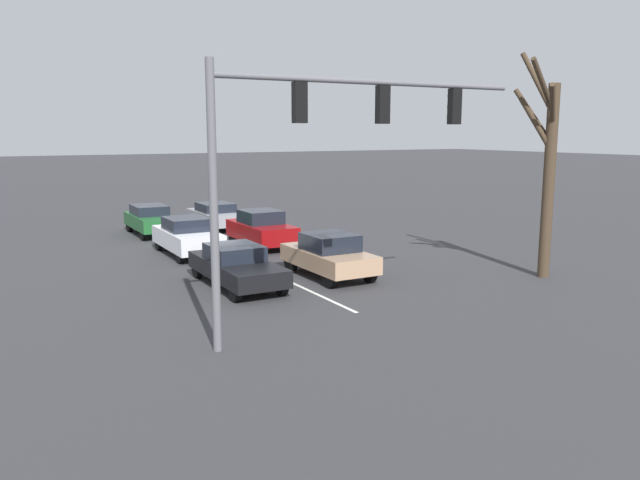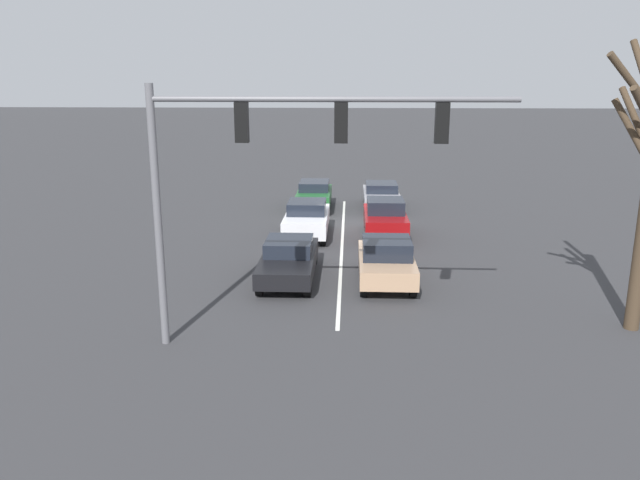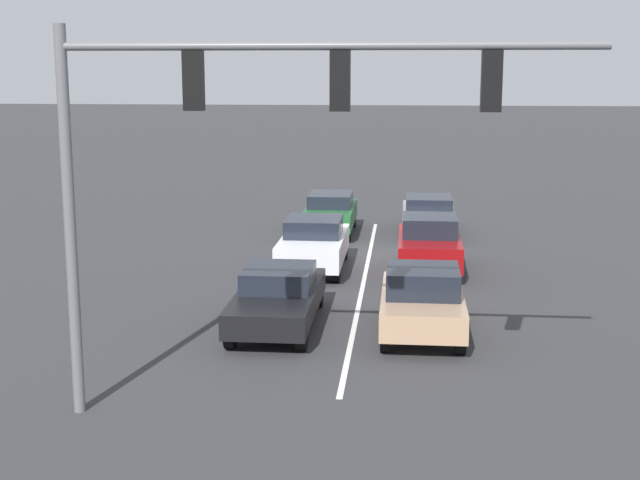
{
  "view_description": "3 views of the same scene",
  "coord_description": "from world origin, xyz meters",
  "px_view_note": "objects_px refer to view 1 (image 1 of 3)",
  "views": [
    {
      "loc": [
        9.17,
        26.8,
        5.02
      ],
      "look_at": [
        -1.38,
        7.96,
        1.27
      ],
      "focal_mm": 35.0,
      "sensor_mm": 36.0,
      "label": 1
    },
    {
      "loc": [
        -0.29,
        28.47,
        6.72
      ],
      "look_at": [
        0.62,
        9.68,
        1.83
      ],
      "focal_mm": 35.0,
      "sensor_mm": 36.0,
      "label": 2
    },
    {
      "loc": [
        -1.13,
        27.8,
        5.89
      ],
      "look_at": [
        0.81,
        7.85,
        2.03
      ],
      "focal_mm": 50.0,
      "sensor_mm": 36.0,
      "label": 3
    }
  ],
  "objects_px": {
    "car_darkgreen_midlane_third": "(151,219)",
    "car_tan_leftlane_front": "(329,255)",
    "car_black_midlane_front": "(236,265)",
    "car_white_midlane_second": "(187,236)",
    "traffic_signal_gantry": "(322,136)",
    "car_maroon_leftlane_second": "(261,229)",
    "bare_tree_near": "(547,163)",
    "car_gray_leftlane_third": "(216,215)"
  },
  "relations": [
    {
      "from": "car_tan_leftlane_front",
      "to": "car_gray_leftlane_third",
      "type": "height_order",
      "value": "car_tan_leftlane_front"
    },
    {
      "from": "car_black_midlane_front",
      "to": "car_maroon_leftlane_second",
      "type": "relative_size",
      "value": 1.16
    },
    {
      "from": "car_maroon_leftlane_second",
      "to": "car_darkgreen_midlane_third",
      "type": "distance_m",
      "value": 6.68
    },
    {
      "from": "car_black_midlane_front",
      "to": "car_gray_leftlane_third",
      "type": "relative_size",
      "value": 1.05
    },
    {
      "from": "car_white_midlane_second",
      "to": "car_black_midlane_front",
      "type": "bearing_deg",
      "value": 87.93
    },
    {
      "from": "car_white_midlane_second",
      "to": "car_darkgreen_midlane_third",
      "type": "xyz_separation_m",
      "value": [
        0.02,
        -5.91,
        -0.01
      ]
    },
    {
      "from": "car_tan_leftlane_front",
      "to": "car_maroon_leftlane_second",
      "type": "bearing_deg",
      "value": -92.68
    },
    {
      "from": "bare_tree_near",
      "to": "car_maroon_leftlane_second",
      "type": "bearing_deg",
      "value": -58.63
    },
    {
      "from": "car_white_midlane_second",
      "to": "bare_tree_near",
      "type": "xyz_separation_m",
      "value": [
        -9.58,
        9.94,
        3.2
      ]
    },
    {
      "from": "car_gray_leftlane_third",
      "to": "traffic_signal_gantry",
      "type": "relative_size",
      "value": 0.51
    },
    {
      "from": "car_gray_leftlane_third",
      "to": "car_darkgreen_midlane_third",
      "type": "bearing_deg",
      "value": 6.26
    },
    {
      "from": "car_black_midlane_front",
      "to": "car_white_midlane_second",
      "type": "xyz_separation_m",
      "value": [
        -0.22,
        -5.96,
        0.09
      ]
    },
    {
      "from": "car_maroon_leftlane_second",
      "to": "car_gray_leftlane_third",
      "type": "height_order",
      "value": "car_maroon_leftlane_second"
    },
    {
      "from": "car_darkgreen_midlane_third",
      "to": "car_gray_leftlane_third",
      "type": "xyz_separation_m",
      "value": [
        -3.55,
        -0.39,
        -0.07
      ]
    },
    {
      "from": "car_tan_leftlane_front",
      "to": "traffic_signal_gantry",
      "type": "height_order",
      "value": "traffic_signal_gantry"
    },
    {
      "from": "car_darkgreen_midlane_third",
      "to": "car_gray_leftlane_third",
      "type": "height_order",
      "value": "car_darkgreen_midlane_third"
    },
    {
      "from": "car_tan_leftlane_front",
      "to": "traffic_signal_gantry",
      "type": "bearing_deg",
      "value": 58.36
    },
    {
      "from": "car_black_midlane_front",
      "to": "bare_tree_near",
      "type": "distance_m",
      "value": 11.07
    },
    {
      "from": "car_maroon_leftlane_second",
      "to": "traffic_signal_gantry",
      "type": "height_order",
      "value": "traffic_signal_gantry"
    },
    {
      "from": "car_gray_leftlane_third",
      "to": "traffic_signal_gantry",
      "type": "xyz_separation_m",
      "value": [
        3.65,
        17.84,
        4.23
      ]
    },
    {
      "from": "bare_tree_near",
      "to": "car_black_midlane_front",
      "type": "bearing_deg",
      "value": -22.09
    },
    {
      "from": "car_tan_leftlane_front",
      "to": "car_darkgreen_midlane_third",
      "type": "bearing_deg",
      "value": -75.64
    },
    {
      "from": "car_maroon_leftlane_second",
      "to": "car_white_midlane_second",
      "type": "distance_m",
      "value": 3.42
    },
    {
      "from": "car_black_midlane_front",
      "to": "car_tan_leftlane_front",
      "type": "relative_size",
      "value": 1.16
    },
    {
      "from": "car_black_midlane_front",
      "to": "car_white_midlane_second",
      "type": "bearing_deg",
      "value": -92.07
    },
    {
      "from": "car_darkgreen_midlane_third",
      "to": "car_black_midlane_front",
      "type": "bearing_deg",
      "value": 89.05
    },
    {
      "from": "car_black_midlane_front",
      "to": "car_tan_leftlane_front",
      "type": "bearing_deg",
      "value": 174.11
    },
    {
      "from": "car_maroon_leftlane_second",
      "to": "car_white_midlane_second",
      "type": "xyz_separation_m",
      "value": [
        3.41,
        0.18,
        -0.02
      ]
    },
    {
      "from": "car_darkgreen_midlane_third",
      "to": "car_tan_leftlane_front",
      "type": "bearing_deg",
      "value": 104.36
    },
    {
      "from": "car_gray_leftlane_third",
      "to": "bare_tree_near",
      "type": "bearing_deg",
      "value": 110.43
    },
    {
      "from": "car_darkgreen_midlane_third",
      "to": "traffic_signal_gantry",
      "type": "distance_m",
      "value": 17.94
    },
    {
      "from": "car_darkgreen_midlane_third",
      "to": "bare_tree_near",
      "type": "bearing_deg",
      "value": 121.2
    },
    {
      "from": "car_tan_leftlane_front",
      "to": "car_white_midlane_second",
      "type": "height_order",
      "value": "car_white_midlane_second"
    },
    {
      "from": "car_black_midlane_front",
      "to": "car_white_midlane_second",
      "type": "height_order",
      "value": "car_white_midlane_second"
    },
    {
      "from": "car_white_midlane_second",
      "to": "traffic_signal_gantry",
      "type": "bearing_deg",
      "value": 89.42
    },
    {
      "from": "car_gray_leftlane_third",
      "to": "bare_tree_near",
      "type": "relative_size",
      "value": 0.58
    },
    {
      "from": "car_black_midlane_front",
      "to": "traffic_signal_gantry",
      "type": "relative_size",
      "value": 0.53
    },
    {
      "from": "car_tan_leftlane_front",
      "to": "bare_tree_near",
      "type": "bearing_deg",
      "value": 150.69
    },
    {
      "from": "car_tan_leftlane_front",
      "to": "car_maroon_leftlane_second",
      "type": "relative_size",
      "value": 0.99
    },
    {
      "from": "car_maroon_leftlane_second",
      "to": "car_gray_leftlane_third",
      "type": "distance_m",
      "value": 6.12
    },
    {
      "from": "car_black_midlane_front",
      "to": "car_white_midlane_second",
      "type": "distance_m",
      "value": 5.97
    },
    {
      "from": "car_black_midlane_front",
      "to": "car_darkgreen_midlane_third",
      "type": "xyz_separation_m",
      "value": [
        -0.2,
        -11.87,
        0.08
      ]
    }
  ]
}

